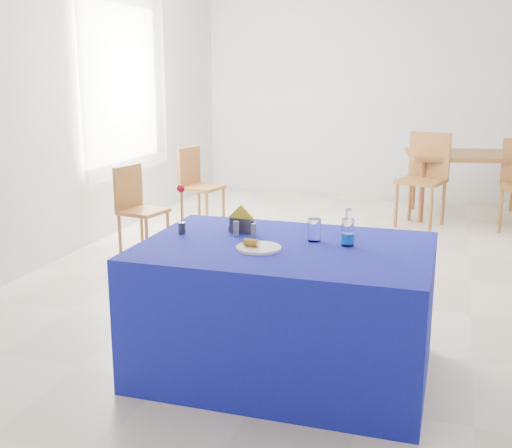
{
  "coord_description": "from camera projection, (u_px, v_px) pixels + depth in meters",
  "views": [
    {
      "loc": [
        0.93,
        -5.34,
        1.72
      ],
      "look_at": [
        -0.04,
        -2.22,
        0.92
      ],
      "focal_mm": 45.0,
      "sensor_mm": 36.0,
      "label": 1
    }
  ],
  "objects": [
    {
      "name": "floor",
      "position": [
        336.0,
        269.0,
        5.63
      ],
      "size": [
        7.0,
        7.0,
        0.0
      ],
      "primitive_type": "plane",
      "color": "beige",
      "rests_on": "ground"
    },
    {
      "name": "room_shell",
      "position": [
        342.0,
        64.0,
        5.21
      ],
      "size": [
        7.0,
        7.0,
        7.0
      ],
      "color": "silver",
      "rests_on": "ground"
    },
    {
      "name": "window_pane",
      "position": [
        121.0,
        84.0,
        6.72
      ],
      "size": [
        0.04,
        1.5,
        1.6
      ],
      "primitive_type": "cube",
      "color": "white",
      "rests_on": "room_shell"
    },
    {
      "name": "curtain",
      "position": [
        127.0,
        84.0,
        6.69
      ],
      "size": [
        0.04,
        1.75,
        1.85
      ],
      "primitive_type": "cube",
      "color": "white",
      "rests_on": "room_shell"
    },
    {
      "name": "plate",
      "position": [
        259.0,
        248.0,
        3.47
      ],
      "size": [
        0.25,
        0.25,
        0.01
      ],
      "primitive_type": "cylinder",
      "color": "white",
      "rests_on": "blue_table"
    },
    {
      "name": "drinking_glass",
      "position": [
        314.0,
        230.0,
        3.62
      ],
      "size": [
        0.07,
        0.07,
        0.13
      ],
      "primitive_type": "cylinder",
      "color": "white",
      "rests_on": "blue_table"
    },
    {
      "name": "salt_shaker",
      "position": [
        236.0,
        228.0,
        3.75
      ],
      "size": [
        0.03,
        0.03,
        0.08
      ],
      "primitive_type": "cylinder",
      "color": "slate",
      "rests_on": "blue_table"
    },
    {
      "name": "pepper_shaker",
      "position": [
        254.0,
        231.0,
        3.69
      ],
      "size": [
        0.03,
        0.03,
        0.08
      ],
      "primitive_type": "cylinder",
      "color": "slate",
      "rests_on": "blue_table"
    },
    {
      "name": "blue_table",
      "position": [
        285.0,
        309.0,
        3.65
      ],
      "size": [
        1.6,
        1.1,
        0.76
      ],
      "color": "#0F1491",
      "rests_on": "floor"
    },
    {
      "name": "water_bottle",
      "position": [
        348.0,
        233.0,
        3.53
      ],
      "size": [
        0.07,
        0.07,
        0.21
      ],
      "color": "white",
      "rests_on": "blue_table"
    },
    {
      "name": "napkin_holder",
      "position": [
        242.0,
        224.0,
        3.82
      ],
      "size": [
        0.16,
        0.07,
        0.17
      ],
      "color": "#393A3E",
      "rests_on": "blue_table"
    },
    {
      "name": "rose_vase",
      "position": [
        181.0,
        211.0,
        3.76
      ],
      "size": [
        0.05,
        0.05,
        0.3
      ],
      "color": "#25252A",
      "rests_on": "blue_table"
    },
    {
      "name": "oak_table",
      "position": [
        472.0,
        160.0,
        7.45
      ],
      "size": [
        1.59,
        1.19,
        0.76
      ],
      "color": "brown",
      "rests_on": "floor"
    },
    {
      "name": "chair_bg_left",
      "position": [
        425.0,
        172.0,
        7.09
      ],
      "size": [
        0.57,
        0.57,
        1.03
      ],
      "rotation": [
        0.0,
        0.0,
        -0.31
      ],
      "color": "#995C2C",
      "rests_on": "floor"
    },
    {
      "name": "chair_win_a",
      "position": [
        137.0,
        203.0,
        6.0
      ],
      "size": [
        0.44,
        0.44,
        0.83
      ],
      "rotation": [
        0.0,
        0.0,
        1.36
      ],
      "color": "#995C2C",
      "rests_on": "floor"
    },
    {
      "name": "chair_win_b",
      "position": [
        196.0,
        181.0,
        7.11
      ],
      "size": [
        0.46,
        0.46,
        0.87
      ],
      "rotation": [
        0.0,
        0.0,
        1.35
      ],
      "color": "#995C2C",
      "rests_on": "floor"
    },
    {
      "name": "banana_pieces",
      "position": [
        251.0,
        243.0,
        3.47
      ],
      "size": [
        0.09,
        0.05,
        0.04
      ],
      "color": "gold",
      "rests_on": "plate"
    }
  ]
}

